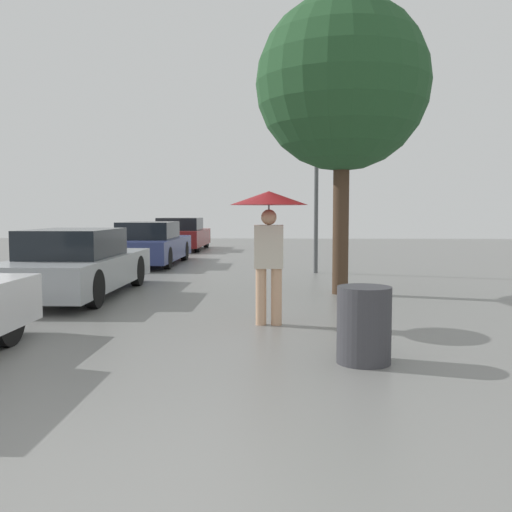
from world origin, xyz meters
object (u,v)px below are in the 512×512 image
at_px(parked_car_second, 77,265).
at_px(parked_car_third, 150,245).
at_px(street_lamp, 316,162).
at_px(tree, 342,85).
at_px(trash_bin, 364,325).
at_px(parked_car_farthest, 181,235).
at_px(pedestrian, 269,218).

relative_size(parked_car_second, parked_car_third, 0.99).
xyz_separation_m(parked_car_second, street_lamp, (4.64, 4.06, 2.21)).
bearing_deg(parked_car_second, street_lamp, 41.16).
distance_m(tree, trash_bin, 6.04).
distance_m(parked_car_third, trash_bin, 11.67).
relative_size(parked_car_farthest, tree, 0.78).
bearing_deg(parked_car_second, parked_car_farthest, 90.93).
bearing_deg(trash_bin, tree, 86.52).
height_order(pedestrian, parked_car_third, pedestrian).
distance_m(parked_car_third, tree, 8.27).
distance_m(pedestrian, parked_car_second, 4.49).
distance_m(parked_car_second, street_lamp, 6.55).
distance_m(parked_car_farthest, tree, 13.53).
bearing_deg(street_lamp, parked_car_farthest, 119.79).
bearing_deg(parked_car_second, parked_car_third, 90.35).
xyz_separation_m(parked_car_farthest, tree, (5.06, -12.11, 3.26)).
bearing_deg(trash_bin, pedestrian, 117.52).
xyz_separation_m(pedestrian, parked_car_second, (-3.56, 2.59, -0.88)).
bearing_deg(pedestrian, street_lamp, 80.73).
height_order(parked_car_third, trash_bin, parked_car_third).
relative_size(parked_car_farthest, trash_bin, 5.45).
xyz_separation_m(parked_car_third, street_lamp, (4.68, -2.15, 2.21)).
bearing_deg(street_lamp, parked_car_third, 155.35).
bearing_deg(pedestrian, parked_car_third, 112.22).
height_order(parked_car_farthest, trash_bin, parked_car_farthest).
bearing_deg(pedestrian, parked_car_farthest, 103.96).
height_order(parked_car_third, parked_car_farthest, parked_car_farthest).
bearing_deg(tree, trash_bin, -93.48).
bearing_deg(parked_car_third, street_lamp, -24.65).
distance_m(parked_car_second, parked_car_third, 6.21).
bearing_deg(tree, pedestrian, -113.38).
relative_size(tree, trash_bin, 6.96).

